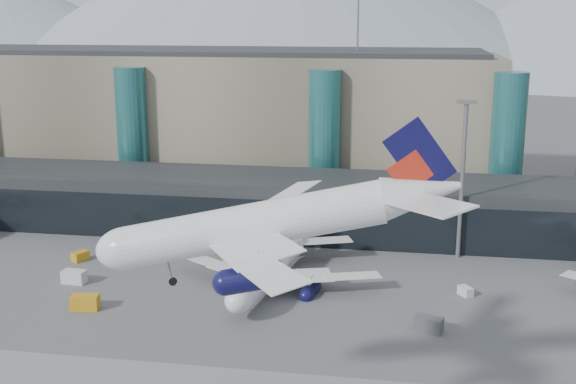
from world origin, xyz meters
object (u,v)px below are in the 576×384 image
object	(u,v)px
veh_h	(85,302)
hero_jet	(288,210)
veh_c	(429,324)
veh_b	(80,256)
lightmast_mid	(463,171)
veh_a	(74,277)
veh_g	(465,291)
jet_parked_mid	(276,256)

from	to	relation	value
veh_h	hero_jet	bearing A→B (deg)	-48.95
veh_c	veh_b	bearing A→B (deg)	-179.20
lightmast_mid	veh_h	xyz separation A→B (m)	(-50.66, -30.00, -13.41)
veh_b	veh_a	bearing A→B (deg)	-131.56
veh_b	veh_g	bearing A→B (deg)	-66.47
jet_parked_mid	veh_a	size ratio (longest dim) A/B	9.63
veh_a	veh_c	size ratio (longest dim) A/B	0.98
lightmast_mid	veh_g	world-z (taller)	lightmast_mid
veh_b	veh_c	size ratio (longest dim) A/B	0.75
lightmast_mid	jet_parked_mid	distance (m)	33.09
veh_b	veh_c	bearing A→B (deg)	-79.88
veh_b	veh_g	world-z (taller)	veh_b
veh_b	veh_c	world-z (taller)	veh_c
veh_g	lightmast_mid	bearing A→B (deg)	146.73
veh_a	veh_g	distance (m)	56.69
lightmast_mid	veh_a	bearing A→B (deg)	-159.54
veh_b	veh_h	bearing A→B (deg)	-124.88
hero_jet	veh_g	world-z (taller)	hero_jet
veh_g	veh_h	distance (m)	52.42
lightmast_mid	hero_jet	xyz separation A→B (m)	(-18.60, -57.43, 8.30)
lightmast_mid	veh_b	bearing A→B (deg)	-169.00
lightmast_mid	hero_jet	bearing A→B (deg)	-107.94
veh_a	lightmast_mid	bearing A→B (deg)	24.60
lightmast_mid	veh_c	size ratio (longest dim) A/B	7.40
veh_g	hero_jet	bearing A→B (deg)	-58.01
veh_g	veh_c	bearing A→B (deg)	-56.27
hero_jet	veh_b	distance (m)	65.48
jet_parked_mid	veh_h	size ratio (longest dim) A/B	9.01
lightmast_mid	veh_c	bearing A→B (deg)	-100.33
lightmast_mid	jet_parked_mid	size ratio (longest dim) A/B	0.78
veh_a	jet_parked_mid	bearing A→B (deg)	14.59
veh_g	jet_parked_mid	bearing A→B (deg)	-125.54
hero_jet	veh_c	world-z (taller)	hero_jet
veh_b	veh_h	size ratio (longest dim) A/B	0.71
jet_parked_mid	hero_jet	bearing A→B (deg)	-160.01
lightmast_mid	veh_g	bearing A→B (deg)	-89.85
veh_h	veh_c	bearing A→B (deg)	-7.88
hero_jet	veh_h	bearing A→B (deg)	133.85
veh_a	veh_g	xyz separation A→B (m)	(56.52, 4.39, -0.32)
veh_c	veh_g	xyz separation A→B (m)	(5.44, 12.91, -0.32)
veh_a	veh_g	size ratio (longest dim) A/B	1.55
veh_c	hero_jet	bearing A→B (deg)	-96.36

